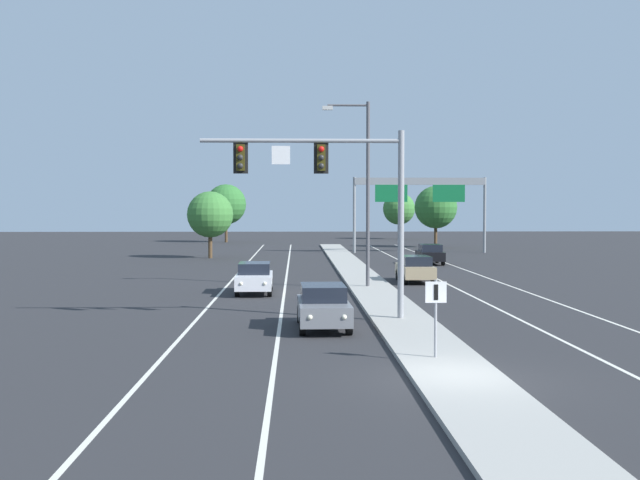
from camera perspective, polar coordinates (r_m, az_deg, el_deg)
The scene contains 18 objects.
ground_plane at distance 20.36m, azimuth 10.01°, elevation -10.07°, with size 260.00×260.00×0.00m, color #28282B.
median_island at distance 37.93m, azimuth 4.43°, elevation -4.18°, with size 2.40×110.00×0.15m, color #9E9B93.
lane_stripe_oncoming_center at distance 44.68m, azimuth -2.56°, elevation -3.29°, with size 0.14×100.00×0.01m, color silver.
lane_stripe_receding_center at distance 45.53m, azimuth 9.37°, elevation -3.22°, with size 0.14×100.00×0.01m, color silver.
edge_stripe_left at distance 44.85m, azimuth -6.79°, elevation -3.28°, with size 0.14×100.00×0.01m, color silver.
edge_stripe_right at distance 46.28m, azimuth 13.39°, elevation -3.16°, with size 0.14×100.00×0.01m, color silver.
overhead_signal_mast at distance 29.74m, azimuth 1.18°, elevation 4.23°, with size 7.79×0.44×7.20m.
median_sign_post at distance 22.24m, azimuth 8.49°, elevation -4.87°, with size 0.60×0.10×2.20m.
street_lamp_median at distance 42.26m, azimuth 3.24°, elevation 4.25°, with size 2.58×0.28×10.00m.
car_oncoming_grey at distance 28.32m, azimuth 0.24°, elevation -4.86°, with size 1.90×4.50×1.58m.
car_oncoming_white at distance 40.13m, azimuth -4.83°, elevation -2.76°, with size 1.88×4.49×1.58m.
car_receding_tan at distance 46.41m, azimuth 7.00°, elevation -2.09°, with size 1.85×4.48×1.58m.
car_receding_black at distance 61.76m, azimuth 8.08°, elevation -1.01°, with size 1.93×4.51×1.58m.
highway_sign_gantry at distance 77.61m, azimuth 7.34°, elevation 3.61°, with size 13.28×0.42×7.50m.
tree_far_right_a at distance 112.71m, azimuth 5.82°, elevation 2.30°, with size 4.65×4.65×6.73m.
tree_far_right_c at distance 88.77m, azimuth 8.50°, elevation 2.39°, with size 4.81×4.81×6.96m.
tree_far_left_c at distance 102.06m, azimuth -6.92°, elevation 2.61°, with size 5.24×5.24×7.59m.
tree_far_left_a at distance 69.26m, azimuth -8.07°, elevation 1.86°, with size 4.09×4.09×5.91m.
Camera 1 is at (-4.10, -19.46, 4.35)m, focal length 43.58 mm.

